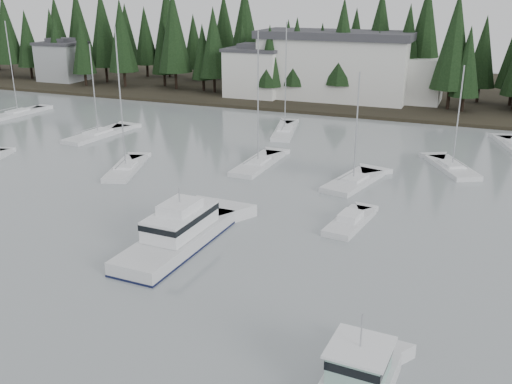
{
  "coord_description": "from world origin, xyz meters",
  "views": [
    {
      "loc": [
        18.73,
        -11.21,
        17.7
      ],
      "look_at": [
        2.72,
        28.36,
        2.5
      ],
      "focal_mm": 40.0,
      "sensor_mm": 36.0,
      "label": 1
    }
  ],
  "objects_px": {
    "harbor_inn": "(347,67)",
    "sailboat_1": "(285,132)",
    "house_far_west": "(62,61)",
    "sailboat_7": "(452,169)",
    "house_west": "(255,71)",
    "sailboat_8": "(353,183)",
    "sailboat_4": "(258,165)",
    "sailboat_6": "(18,114)",
    "runabout_1": "(350,223)",
    "cabin_cruiser_center": "(178,236)",
    "sailboat_5": "(126,170)",
    "sailboat_2": "(98,136)"
  },
  "relations": [
    {
      "from": "harbor_inn",
      "to": "sailboat_5",
      "type": "bearing_deg",
      "value": -104.42
    },
    {
      "from": "harbor_inn",
      "to": "sailboat_5",
      "type": "height_order",
      "value": "sailboat_5"
    },
    {
      "from": "sailboat_6",
      "to": "sailboat_8",
      "type": "xyz_separation_m",
      "value": [
        53.72,
        -12.78,
        -0.02
      ]
    },
    {
      "from": "cabin_cruiser_center",
      "to": "sailboat_2",
      "type": "relative_size",
      "value": 1.0
    },
    {
      "from": "runabout_1",
      "to": "house_west",
      "type": "bearing_deg",
      "value": 37.67
    },
    {
      "from": "house_west",
      "to": "sailboat_2",
      "type": "distance_m",
      "value": 33.41
    },
    {
      "from": "sailboat_1",
      "to": "runabout_1",
      "type": "relative_size",
      "value": 2.14
    },
    {
      "from": "sailboat_2",
      "to": "house_west",
      "type": "bearing_deg",
      "value": -10.16
    },
    {
      "from": "harbor_inn",
      "to": "sailboat_1",
      "type": "xyz_separation_m",
      "value": [
        -2.18,
        -24.52,
        -5.69
      ]
    },
    {
      "from": "house_west",
      "to": "sailboat_4",
      "type": "height_order",
      "value": "sailboat_4"
    },
    {
      "from": "sailboat_4",
      "to": "sailboat_7",
      "type": "relative_size",
      "value": 1.28
    },
    {
      "from": "runabout_1",
      "to": "sailboat_7",
      "type": "bearing_deg",
      "value": -11.58
    },
    {
      "from": "sailboat_1",
      "to": "sailboat_2",
      "type": "distance_m",
      "value": 24.03
    },
    {
      "from": "sailboat_1",
      "to": "sailboat_7",
      "type": "height_order",
      "value": "sailboat_1"
    },
    {
      "from": "house_far_west",
      "to": "sailboat_2",
      "type": "distance_m",
      "value": 47.81
    },
    {
      "from": "house_far_west",
      "to": "sailboat_4",
      "type": "distance_m",
      "value": 68.96
    },
    {
      "from": "house_west",
      "to": "house_far_west",
      "type": "relative_size",
      "value": 1.13
    },
    {
      "from": "cabin_cruiser_center",
      "to": "sailboat_4",
      "type": "height_order",
      "value": "sailboat_4"
    },
    {
      "from": "house_far_west",
      "to": "sailboat_6",
      "type": "relative_size",
      "value": 0.6
    },
    {
      "from": "house_far_west",
      "to": "sailboat_7",
      "type": "xyz_separation_m",
      "value": [
        76.41,
        -32.05,
        -4.34
      ]
    },
    {
      "from": "sailboat_6",
      "to": "sailboat_4",
      "type": "bearing_deg",
      "value": -101.54
    },
    {
      "from": "harbor_inn",
      "to": "sailboat_5",
      "type": "distance_m",
      "value": 48.23
    },
    {
      "from": "sailboat_4",
      "to": "sailboat_6",
      "type": "height_order",
      "value": "sailboat_4"
    },
    {
      "from": "house_far_west",
      "to": "harbor_inn",
      "type": "bearing_deg",
      "value": 1.35
    },
    {
      "from": "cabin_cruiser_center",
      "to": "sailboat_7",
      "type": "bearing_deg",
      "value": -30.12
    },
    {
      "from": "harbor_inn",
      "to": "sailboat_1",
      "type": "distance_m",
      "value": 25.27
    },
    {
      "from": "cabin_cruiser_center",
      "to": "runabout_1",
      "type": "distance_m",
      "value": 13.76
    },
    {
      "from": "sailboat_4",
      "to": "runabout_1",
      "type": "bearing_deg",
      "value": -132.55
    },
    {
      "from": "harbor_inn",
      "to": "sailboat_4",
      "type": "xyz_separation_m",
      "value": [
        0.12,
        -39.67,
        -5.69
      ]
    },
    {
      "from": "house_far_west",
      "to": "sailboat_8",
      "type": "height_order",
      "value": "sailboat_8"
    },
    {
      "from": "cabin_cruiser_center",
      "to": "sailboat_6",
      "type": "xyz_separation_m",
      "value": [
        -45.08,
        31.55,
        -0.68
      ]
    },
    {
      "from": "sailboat_5",
      "to": "sailboat_7",
      "type": "xyz_separation_m",
      "value": [
        31.29,
        12.99,
        -0.04
      ]
    },
    {
      "from": "sailboat_8",
      "to": "sailboat_7",
      "type": "bearing_deg",
      "value": -32.1
    },
    {
      "from": "cabin_cruiser_center",
      "to": "sailboat_2",
      "type": "height_order",
      "value": "sailboat_2"
    },
    {
      "from": "house_west",
      "to": "sailboat_8",
      "type": "distance_m",
      "value": 46.52
    },
    {
      "from": "harbor_inn",
      "to": "sailboat_7",
      "type": "distance_m",
      "value": 39.02
    },
    {
      "from": "house_west",
      "to": "runabout_1",
      "type": "relative_size",
      "value": 1.4
    },
    {
      "from": "house_west",
      "to": "runabout_1",
      "type": "xyz_separation_m",
      "value": [
        27.94,
        -48.51,
        -4.52
      ]
    },
    {
      "from": "sailboat_1",
      "to": "sailboat_8",
      "type": "bearing_deg",
      "value": -155.53
    },
    {
      "from": "cabin_cruiser_center",
      "to": "sailboat_1",
      "type": "xyz_separation_m",
      "value": [
        -4.39,
        35.96,
        -0.68
      ]
    },
    {
      "from": "harbor_inn",
      "to": "sailboat_1",
      "type": "relative_size",
      "value": 2.03
    },
    {
      "from": "sailboat_1",
      "to": "runabout_1",
      "type": "bearing_deg",
      "value": -163.8
    },
    {
      "from": "sailboat_5",
      "to": "house_west",
      "type": "bearing_deg",
      "value": -14.07
    },
    {
      "from": "sailboat_4",
      "to": "sailboat_6",
      "type": "xyz_separation_m",
      "value": [
        -42.99,
        10.74,
        -0.0
      ]
    },
    {
      "from": "sailboat_2",
      "to": "runabout_1",
      "type": "height_order",
      "value": "sailboat_2"
    },
    {
      "from": "sailboat_7",
      "to": "runabout_1",
      "type": "relative_size",
      "value": 1.66
    },
    {
      "from": "house_far_west",
      "to": "runabout_1",
      "type": "distance_m",
      "value": 86.38
    },
    {
      "from": "sailboat_1",
      "to": "harbor_inn",
      "type": "bearing_deg",
      "value": -17.78
    },
    {
      "from": "sailboat_6",
      "to": "cabin_cruiser_center",
      "type": "bearing_deg",
      "value": -122.5
    },
    {
      "from": "house_far_west",
      "to": "sailboat_7",
      "type": "bearing_deg",
      "value": -22.76
    }
  ]
}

